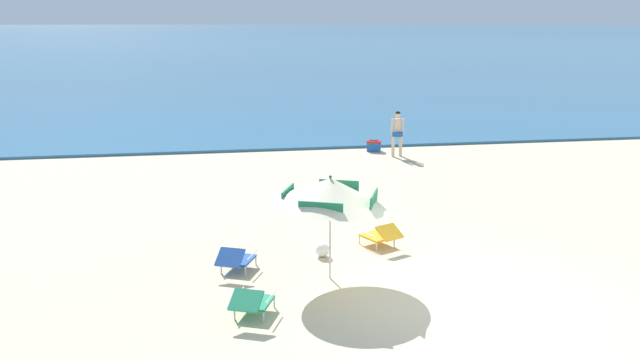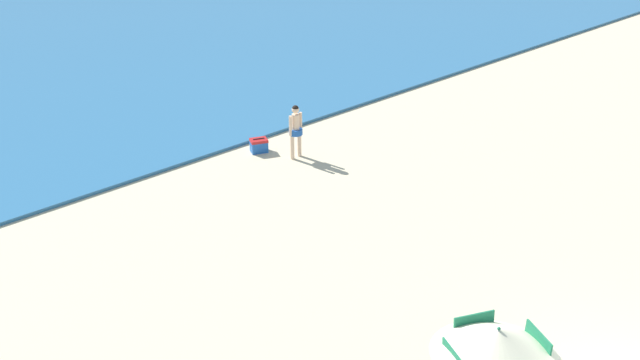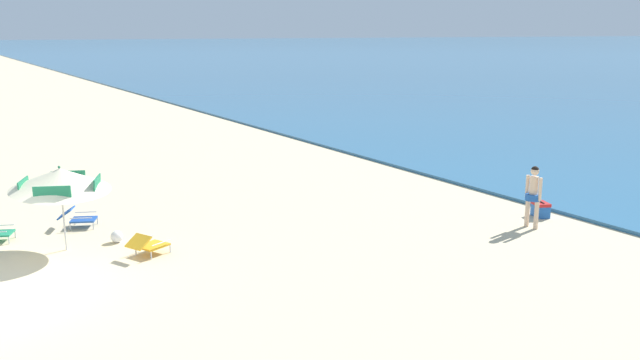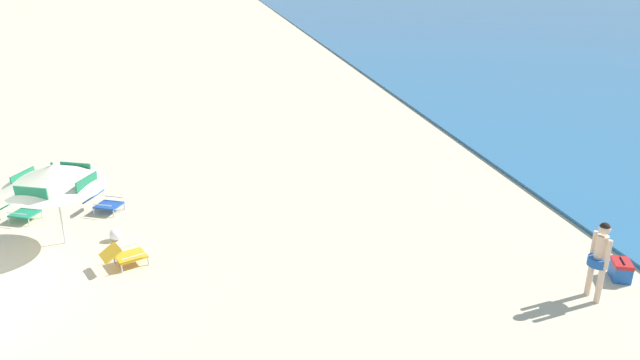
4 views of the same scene
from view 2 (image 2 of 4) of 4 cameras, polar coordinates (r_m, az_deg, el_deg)
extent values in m
cone|color=beige|center=(14.31, 11.99, -10.77)|extent=(2.78, 2.75, 0.68)
cube|color=#1E724C|center=(14.91, 10.45, -9.41)|extent=(0.73, 0.34, 0.27)
cube|color=#1E724C|center=(14.05, 9.08, -11.85)|extent=(0.34, 0.73, 0.27)
cube|color=#1E724C|center=(14.74, 14.66, -10.40)|extent=(0.34, 0.73, 0.27)
sphere|color=#1E724C|center=(14.14, 12.09, -9.87)|extent=(0.06, 0.06, 0.06)
cube|color=gold|center=(16.80, 9.93, -10.48)|extent=(0.73, 0.76, 0.04)
cube|color=gold|center=(16.62, 11.35, -10.22)|extent=(0.61, 0.56, 0.24)
cylinder|color=silver|center=(16.72, 8.72, -11.04)|extent=(0.03, 0.03, 0.18)
cylinder|color=silver|center=(17.10, 9.18, -10.11)|extent=(0.03, 0.03, 0.18)
cylinder|color=silver|center=(16.63, 10.65, -11.46)|extent=(0.03, 0.03, 0.18)
cylinder|color=silver|center=(17.01, 11.06, -10.51)|extent=(0.03, 0.03, 0.18)
cylinder|color=silver|center=(16.51, 9.71, -10.69)|extent=(0.25, 0.50, 0.02)
cylinder|color=silver|center=(16.95, 10.21, -9.62)|extent=(0.25, 0.50, 0.02)
cylinder|color=beige|center=(23.90, -1.90, 2.31)|extent=(0.11, 0.11, 0.79)
cylinder|color=beige|center=(24.07, -1.41, 2.50)|extent=(0.11, 0.11, 0.79)
cylinder|color=#1E51A3|center=(23.82, -1.67, 3.31)|extent=(0.39, 0.39, 0.16)
cylinder|color=beige|center=(23.72, -1.67, 3.88)|extent=(0.22, 0.22, 0.56)
cylinder|color=beige|center=(23.60, -2.02, 3.72)|extent=(0.09, 0.09, 0.59)
cylinder|color=beige|center=(23.85, -1.33, 3.98)|extent=(0.09, 0.09, 0.59)
sphere|color=beige|center=(23.56, -1.69, 4.82)|extent=(0.21, 0.21, 0.21)
sphere|color=black|center=(23.55, -1.69, 4.88)|extent=(0.20, 0.20, 0.20)
cube|color=#1E56A8|center=(24.50, -4.18, 2.28)|extent=(0.57, 0.50, 0.32)
cube|color=red|center=(24.41, -4.20, 2.71)|extent=(0.59, 0.51, 0.08)
cylinder|color=black|center=(24.39, -4.20, 2.82)|extent=(0.32, 0.15, 0.02)
camera|label=1|loc=(10.32, 66.17, -24.70)|focal=36.10mm
camera|label=3|loc=(25.54, 39.14, 8.70)|focal=36.52mm
camera|label=4|loc=(24.80, 25.25, 14.59)|focal=32.41mm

